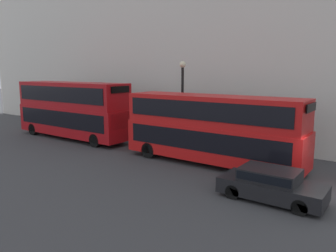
% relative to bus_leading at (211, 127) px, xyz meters
% --- Properties ---
extents(ground_plane, '(200.00, 200.00, 0.00)m').
position_rel_bus_leading_xyz_m(ground_plane, '(-1.60, -6.58, -2.26)').
color(ground_plane, '#38383A').
extents(bus_leading, '(2.59, 10.90, 4.08)m').
position_rel_bus_leading_xyz_m(bus_leading, '(0.00, 0.00, 0.00)').
color(bus_leading, red).
rests_on(bus_leading, ground).
extents(bus_second_in_queue, '(2.59, 11.09, 4.58)m').
position_rel_bus_leading_xyz_m(bus_second_in_queue, '(0.00, 12.83, 0.26)').
color(bus_second_in_queue, '#A80F14').
rests_on(bus_second_in_queue, ground).
extents(car_dark_sedan, '(1.89, 4.36, 1.38)m').
position_rel_bus_leading_xyz_m(car_dark_sedan, '(-3.40, -4.75, -1.53)').
color(car_dark_sedan, black).
rests_on(car_dark_sedan, ground).
extents(street_lamp, '(0.44, 0.44, 6.14)m').
position_rel_bus_leading_xyz_m(street_lamp, '(2.08, 3.43, 1.56)').
color(street_lamp, black).
rests_on(street_lamp, ground).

